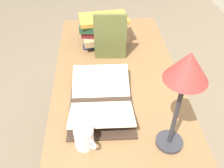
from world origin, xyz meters
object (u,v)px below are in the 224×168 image
reading_lamp (186,76)px  coffee_mug (84,138)px  open_book (101,99)px  book_stack_tall (104,30)px  book_standing_upright (110,37)px

reading_lamp → coffee_mug: bearing=-92.4°
open_book → book_stack_tall: (-0.54, 0.04, 0.07)m
open_book → book_standing_upright: book_standing_upright is taller
book_standing_upright → reading_lamp: reading_lamp is taller
book_stack_tall → coffee_mug: (0.79, -0.11, -0.05)m
open_book → book_stack_tall: book_stack_tall is taller
open_book → book_standing_upright: (-0.37, 0.07, 0.12)m
reading_lamp → book_standing_upright: bearing=-162.1°
book_standing_upright → book_stack_tall: bearing=-166.0°
book_stack_tall → reading_lamp: 0.88m
book_standing_upright → open_book: bearing=-6.9°
open_book → coffee_mug: size_ratio=4.98×
book_standing_upright → coffee_mug: 0.64m
open_book → reading_lamp: reading_lamp is taller
book_stack_tall → coffee_mug: size_ratio=3.29×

